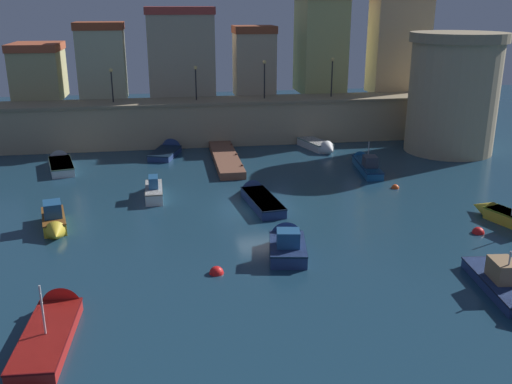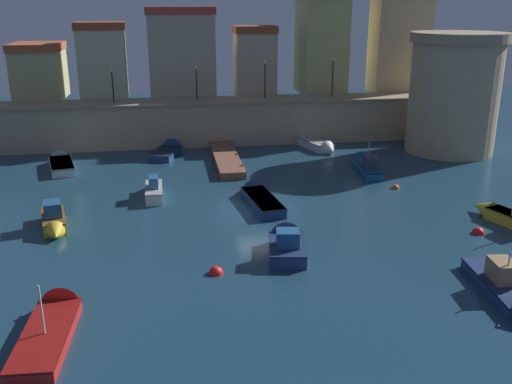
# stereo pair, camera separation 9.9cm
# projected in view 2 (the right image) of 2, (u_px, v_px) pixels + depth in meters

# --- Properties ---
(ground_plane) EXTENTS (101.22, 101.22, 0.00)m
(ground_plane) POSITION_uv_depth(u_px,v_px,m) (257.00, 210.00, 36.20)
(ground_plane) COLOR #19384C
(quay_wall) EXTENTS (41.91, 4.13, 4.06)m
(quay_wall) POSITION_uv_depth(u_px,v_px,m) (225.00, 121.00, 53.14)
(quay_wall) COLOR tan
(quay_wall) RESTS_ON ground
(old_town_backdrop) EXTENTS (40.37, 6.02, 9.70)m
(old_town_backdrop) POSITION_uv_depth(u_px,v_px,m) (240.00, 52.00, 55.40)
(old_town_backdrop) COLOR tan
(old_town_backdrop) RESTS_ON ground
(fortress_tower) EXTENTS (8.12, 8.12, 10.22)m
(fortress_tower) POSITION_uv_depth(u_px,v_px,m) (454.00, 93.00, 48.89)
(fortress_tower) COLOR tan
(fortress_tower) RESTS_ON ground
(pier_dock) EXTENTS (1.97, 10.31, 0.70)m
(pier_dock) POSITION_uv_depth(u_px,v_px,m) (226.00, 159.00, 46.97)
(pier_dock) COLOR brown
(pier_dock) RESTS_ON ground
(quay_lamp_0) EXTENTS (0.32, 0.32, 3.00)m
(quay_lamp_0) POSITION_uv_depth(u_px,v_px,m) (112.00, 79.00, 50.36)
(quay_lamp_0) COLOR black
(quay_lamp_0) RESTS_ON quay_wall
(quay_lamp_1) EXTENTS (0.32, 0.32, 3.09)m
(quay_lamp_1) POSITION_uv_depth(u_px,v_px,m) (196.00, 77.00, 51.46)
(quay_lamp_1) COLOR black
(quay_lamp_1) RESTS_ON quay_wall
(quay_lamp_2) EXTENTS (0.32, 0.32, 3.48)m
(quay_lamp_2) POSITION_uv_depth(u_px,v_px,m) (265.00, 73.00, 52.33)
(quay_lamp_2) COLOR black
(quay_lamp_2) RESTS_ON quay_wall
(quay_lamp_3) EXTENTS (0.32, 0.32, 3.61)m
(quay_lamp_3) POSITION_uv_depth(u_px,v_px,m) (333.00, 71.00, 53.27)
(quay_lamp_3) COLOR black
(quay_lamp_3) RESTS_ON quay_wall
(moored_boat_0) EXTENTS (3.26, 5.31, 1.74)m
(moored_boat_0) POSITION_uv_depth(u_px,v_px,m) (169.00, 150.00, 49.62)
(moored_boat_0) COLOR navy
(moored_boat_0) RESTS_ON ground
(moored_boat_1) EXTENTS (2.08, 6.62, 3.16)m
(moored_boat_1) POSITION_uv_depth(u_px,v_px,m) (54.00, 320.00, 23.06)
(moored_boat_1) COLOR red
(moored_boat_1) RESTS_ON ground
(moored_boat_2) EXTENTS (2.10, 4.47, 1.82)m
(moored_boat_2) POSITION_uv_depth(u_px,v_px,m) (54.00, 221.00, 32.87)
(moored_boat_2) COLOR gold
(moored_boat_2) RESTS_ON ground
(moored_boat_4) EXTENTS (2.06, 6.95, 2.67)m
(moored_boat_4) POSITION_uv_depth(u_px,v_px,m) (366.00, 163.00, 45.13)
(moored_boat_4) COLOR #195689
(moored_boat_4) RESTS_ON ground
(moored_boat_5) EXTENTS (2.51, 4.55, 2.08)m
(moored_boat_5) POSITION_uv_depth(u_px,v_px,m) (287.00, 242.00, 30.12)
(moored_boat_5) COLOR navy
(moored_boat_5) RESTS_ON ground
(moored_boat_7) EXTENTS (2.34, 6.60, 1.49)m
(moored_boat_7) POSITION_uv_depth(u_px,v_px,m) (258.00, 196.00, 37.70)
(moored_boat_7) COLOR navy
(moored_boat_7) RESTS_ON ground
(moored_boat_8) EXTENTS (1.18, 4.39, 1.67)m
(moored_boat_8) POSITION_uv_depth(u_px,v_px,m) (154.00, 189.00, 38.68)
(moored_boat_8) COLOR white
(moored_boat_8) RESTS_ON ground
(moored_boat_9) EXTENTS (2.86, 5.98, 1.57)m
(moored_boat_9) POSITION_uv_depth(u_px,v_px,m) (61.00, 163.00, 45.50)
(moored_boat_9) COLOR white
(moored_boat_9) RESTS_ON ground
(moored_boat_10) EXTENTS (2.90, 5.11, 1.50)m
(moored_boat_10) POSITION_uv_depth(u_px,v_px,m) (320.00, 146.00, 50.67)
(moored_boat_10) COLOR silver
(moored_boat_10) RESTS_ON ground
(mooring_buoy_0) EXTENTS (0.70, 0.70, 0.70)m
(mooring_buoy_0) POSITION_uv_depth(u_px,v_px,m) (478.00, 233.00, 32.53)
(mooring_buoy_0) COLOR red
(mooring_buoy_0) RESTS_ON ground
(mooring_buoy_1) EXTENTS (0.56, 0.56, 0.56)m
(mooring_buoy_1) POSITION_uv_depth(u_px,v_px,m) (395.00, 188.00, 40.41)
(mooring_buoy_1) COLOR #EA4C19
(mooring_buoy_1) RESTS_ON ground
(mooring_buoy_2) EXTENTS (0.72, 0.72, 0.72)m
(mooring_buoy_2) POSITION_uv_depth(u_px,v_px,m) (216.00, 273.00, 27.73)
(mooring_buoy_2) COLOR red
(mooring_buoy_2) RESTS_ON ground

